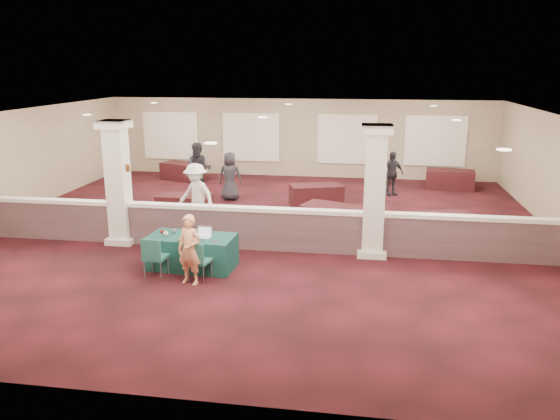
% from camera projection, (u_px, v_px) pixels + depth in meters
% --- Properties ---
extents(ground, '(16.00, 16.00, 0.00)m').
position_uv_depth(ground, '(263.00, 232.00, 15.33)').
color(ground, '#401016').
rests_on(ground, ground).
extents(wall_back, '(16.00, 0.04, 3.20)m').
position_uv_depth(wall_back, '(298.00, 138.00, 22.56)').
color(wall_back, gray).
rests_on(wall_back, ground).
extents(wall_front, '(16.00, 0.04, 3.20)m').
position_uv_depth(wall_front, '(153.00, 292.00, 7.28)').
color(wall_front, gray).
rests_on(wall_front, ground).
extents(ceiling, '(16.00, 16.00, 0.02)m').
position_uv_depth(ceiling, '(262.00, 117.00, 14.51)').
color(ceiling, silver).
rests_on(ceiling, wall_back).
extents(partition_wall, '(15.60, 0.28, 1.10)m').
position_uv_depth(partition_wall, '(252.00, 227.00, 13.75)').
color(partition_wall, '#4D3437').
rests_on(partition_wall, ground).
extents(column_left, '(0.72, 0.72, 3.20)m').
position_uv_depth(column_left, '(118.00, 182.00, 14.00)').
color(column_left, silver).
rests_on(column_left, ground).
extents(column_right, '(0.72, 0.72, 3.20)m').
position_uv_depth(column_right, '(375.00, 190.00, 13.03)').
color(column_right, silver).
rests_on(column_right, ground).
extents(sconce_left, '(0.12, 0.12, 0.18)m').
position_uv_depth(sconce_left, '(107.00, 167.00, 13.95)').
color(sconce_left, brown).
rests_on(sconce_left, column_left).
extents(sconce_right, '(0.12, 0.12, 0.18)m').
position_uv_depth(sconce_right, '(128.00, 168.00, 13.86)').
color(sconce_right, brown).
rests_on(sconce_right, column_left).
extents(near_table, '(2.03, 1.11, 0.76)m').
position_uv_depth(near_table, '(192.00, 252.00, 12.54)').
color(near_table, '#0F3A38').
rests_on(near_table, ground).
extents(conf_chair_main, '(0.53, 0.53, 0.89)m').
position_uv_depth(conf_chair_main, '(198.00, 258.00, 11.69)').
color(conf_chair_main, '#1C5244').
rests_on(conf_chair_main, ground).
extents(conf_chair_side, '(0.49, 0.50, 0.93)m').
position_uv_depth(conf_chair_side, '(154.00, 255.00, 11.85)').
color(conf_chair_side, '#1C5244').
rests_on(conf_chair_side, ground).
extents(woman, '(0.63, 0.50, 1.52)m').
position_uv_depth(woman, '(190.00, 250.00, 11.52)').
color(woman, tan).
rests_on(woman, ground).
extents(far_table_front_left, '(1.67, 0.89, 0.66)m').
position_uv_depth(far_table_front_left, '(185.00, 205.00, 16.85)').
color(far_table_front_left, black).
rests_on(far_table_front_left, ground).
extents(far_table_front_center, '(2.05, 1.51, 0.75)m').
position_uv_depth(far_table_front_center, '(335.00, 219.00, 15.23)').
color(far_table_front_center, black).
rests_on(far_table_front_center, ground).
extents(far_table_front_right, '(1.76, 1.30, 0.64)m').
position_uv_depth(far_table_front_right, '(442.00, 225.00, 14.81)').
color(far_table_front_right, black).
rests_on(far_table_front_right, ground).
extents(far_table_back_left, '(1.90, 1.39, 0.70)m').
position_uv_depth(far_table_back_left, '(183.00, 171.00, 22.12)').
color(far_table_back_left, black).
rests_on(far_table_back_left, ground).
extents(far_table_back_center, '(1.88, 1.34, 0.69)m').
position_uv_depth(far_table_back_center, '(316.00, 195.00, 18.12)').
color(far_table_back_center, black).
rests_on(far_table_back_center, ground).
extents(far_table_back_right, '(1.84, 1.08, 0.71)m').
position_uv_depth(far_table_back_right, '(450.00, 179.00, 20.56)').
color(far_table_back_right, black).
rests_on(far_table_back_right, ground).
extents(attendee_a, '(0.99, 0.68, 1.89)m').
position_uv_depth(attendee_a, '(199.00, 169.00, 19.36)').
color(attendee_a, black).
rests_on(attendee_a, ground).
extents(attendee_b, '(1.29, 0.93, 1.84)m').
position_uv_depth(attendee_b, '(196.00, 195.00, 15.65)').
color(attendee_b, silver).
rests_on(attendee_b, ground).
extents(attendee_c, '(1.02, 0.81, 1.58)m').
position_uv_depth(attendee_c, '(391.00, 174.00, 19.43)').
color(attendee_c, black).
rests_on(attendee_c, ground).
extents(attendee_d, '(0.83, 0.46, 1.67)m').
position_uv_depth(attendee_d, '(230.00, 176.00, 18.73)').
color(attendee_d, black).
rests_on(attendee_d, ground).
extents(laptop_base, '(0.36, 0.26, 0.02)m').
position_uv_depth(laptop_base, '(203.00, 237.00, 12.32)').
color(laptop_base, silver).
rests_on(laptop_base, near_table).
extents(laptop_screen, '(0.34, 0.03, 0.23)m').
position_uv_depth(laptop_screen, '(205.00, 231.00, 12.40)').
color(laptop_screen, silver).
rests_on(laptop_screen, near_table).
extents(screen_glow, '(0.31, 0.02, 0.20)m').
position_uv_depth(screen_glow, '(205.00, 231.00, 12.40)').
color(screen_glow, silver).
rests_on(screen_glow, near_table).
extents(knitting, '(0.43, 0.34, 0.03)m').
position_uv_depth(knitting, '(189.00, 239.00, 12.18)').
color(knitting, '#A84D1A').
rests_on(knitting, near_table).
extents(yarn_cream, '(0.11, 0.11, 0.11)m').
position_uv_depth(yarn_cream, '(166.00, 233.00, 12.45)').
color(yarn_cream, beige).
rests_on(yarn_cream, near_table).
extents(yarn_red, '(0.10, 0.10, 0.10)m').
position_uv_depth(yarn_red, '(162.00, 231.00, 12.63)').
color(yarn_red, maroon).
rests_on(yarn_red, near_table).
extents(yarn_grey, '(0.11, 0.11, 0.11)m').
position_uv_depth(yarn_grey, '(174.00, 231.00, 12.64)').
color(yarn_grey, '#515257').
rests_on(yarn_grey, near_table).
extents(scissors, '(0.13, 0.04, 0.01)m').
position_uv_depth(scissors, '(215.00, 242.00, 12.02)').
color(scissors, '#AD1412').
rests_on(scissors, near_table).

